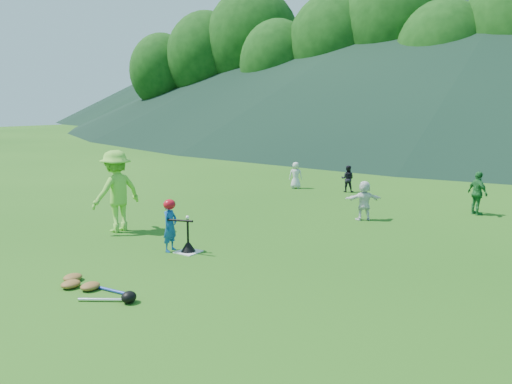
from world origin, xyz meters
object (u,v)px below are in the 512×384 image
Objects in this scene: adult_coach at (117,191)px; fielder_b at (348,179)px; home_plate at (188,252)px; batter_child at (170,226)px; fielder_c at (478,193)px; fielder_d at (364,200)px; fielder_a at (296,175)px; equipment_pile at (90,286)px; batting_tee at (188,246)px.

adult_coach is 8.49m from fielder_b.
batter_child is (-0.36, -0.14, 0.53)m from home_plate.
fielder_d is at bearing 84.47° from fielder_c.
fielder_b is (0.13, 8.66, -0.07)m from batter_child.
home_plate is 0.47× the size of fielder_a.
batter_child is at bearing 97.21° from fielder_c.
adult_coach is 4.04m from equipment_pile.
batter_child is 2.46m from equipment_pile.
adult_coach is at bearing 4.78° from fielder_d.
fielder_d is 7.54m from equipment_pile.
fielder_a is 0.92× the size of fielder_d.
fielder_a is 10.93m from equipment_pile.
equipment_pile is at bearing -88.05° from home_plate.
batter_child is 8.61m from fielder_c.
home_plate is at bearing 88.21° from adult_coach.
fielder_a is 1.41× the size of batting_tee.
batting_tee is 0.38× the size of equipment_pile.
fielder_c is at bearing 138.20° from fielder_a.
fielder_a is at bearing 101.58° from equipment_pile.
batting_tee is (0.36, 0.14, -0.41)m from batter_child.
home_plate is at bearing 28.65° from fielder_d.
fielder_a is 0.53× the size of equipment_pile.
fielder_b is at bearing 91.65° from equipment_pile.
fielder_d is (1.87, 4.80, 0.51)m from home_plate.
fielder_c is 3.32m from fielder_d.
fielder_a is 0.80× the size of fielder_c.
batter_child reaches higher than fielder_d.
fielder_a is at bearing 104.44° from batting_tee.
equipment_pile is at bearing -177.94° from batter_child.
batting_tee is at bearing 71.86° from fielder_a.
batter_child is 0.55× the size of adult_coach.
fielder_c reaches higher than equipment_pile.
adult_coach is 2.87× the size of batting_tee.
fielder_c is at bearing 59.48° from home_plate.
batting_tee is at bearing -77.49° from batter_child.
home_plate is 0.66× the size of batting_tee.
home_plate is at bearing 74.50° from fielder_b.
fielder_b is at bearing 22.29° from fielder_c.
adult_coach is 7.83m from fielder_a.
fielder_a is at bearing -176.90° from adult_coach.
fielder_d is at bearing 141.35° from adult_coach.
batter_child is at bearing -158.92° from batting_tee.
home_plate is 0.37× the size of fielder_c.
fielder_b is at bearing 91.56° from home_plate.
fielder_a reaches higher than fielder_b.
adult_coach reaches higher than fielder_a.
fielder_d reaches higher than home_plate.
fielder_c is 8.32m from batting_tee.
batting_tee is at bearing 0.00° from home_plate.
batter_child is at bearing 72.09° from fielder_b.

